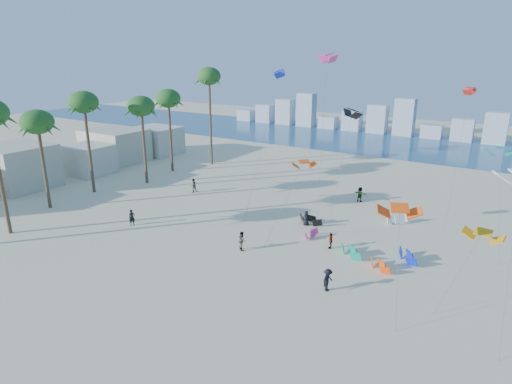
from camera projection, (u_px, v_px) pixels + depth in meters
The scene contains 10 objects.
ground at pixel (117, 291), 34.42m from camera, with size 220.00×220.00×0.00m, color beige.
ocean at pixel (384, 142), 92.35m from camera, with size 220.00×220.00×0.00m, color navy.
kitesurfer_near at pixel (132, 217), 47.41m from camera, with size 0.66×0.43×1.81m, color black.
kitesurfer_mid at pixel (242, 241), 41.53m from camera, with size 0.89×0.70×1.84m, color gray.
kitesurfers_far at pixel (317, 217), 47.56m from camera, with size 40.57×23.62×1.92m.
grounded_kites at pixel (365, 238), 43.20m from camera, with size 14.52×14.11×0.96m.
flying_kites at pixel (393, 123), 39.77m from camera, with size 27.68×24.93×18.74m.
palm_row at pixel (97, 107), 54.54m from camera, with size 8.14×44.80×16.01m.
beachfront_buildings at pixel (74, 157), 67.48m from camera, with size 11.50×43.00×6.00m.
distant_skyline at pixel (393, 121), 100.06m from camera, with size 85.00×3.00×8.40m.
Camera 1 is at (25.57, -19.72, 18.12)m, focal length 30.31 mm.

